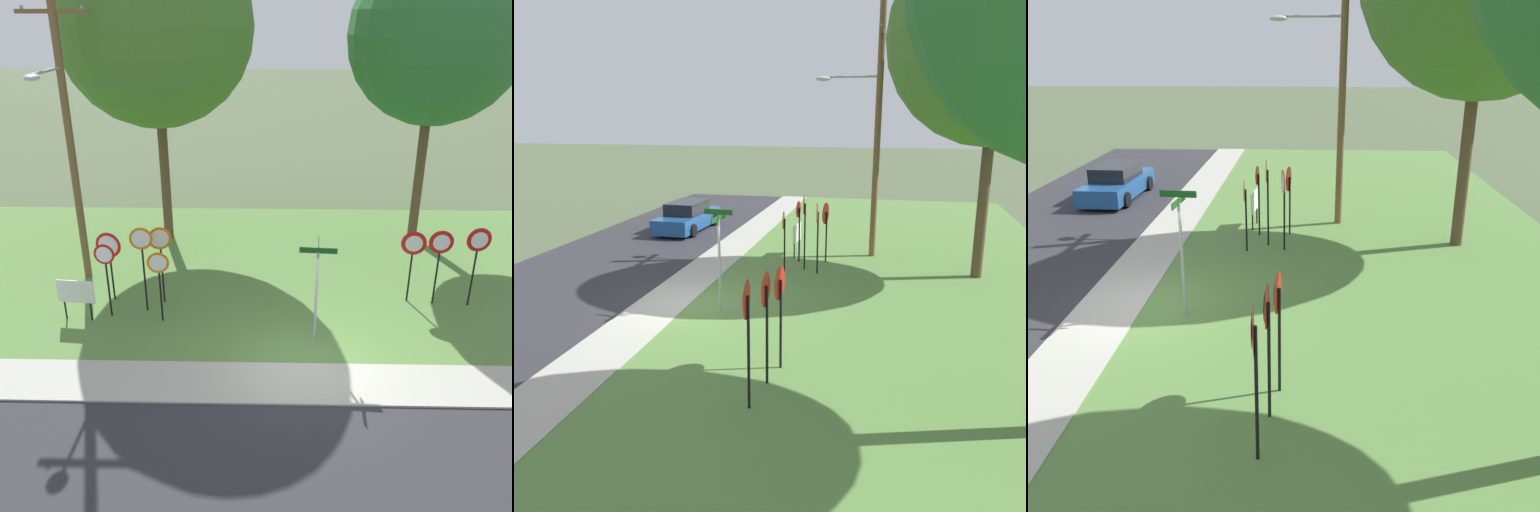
# 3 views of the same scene
# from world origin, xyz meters

# --- Properties ---
(ground_plane) EXTENTS (160.00, 160.00, 0.00)m
(ground_plane) POSITION_xyz_m (0.00, 0.00, 0.00)
(ground_plane) COLOR #4C5B3D
(sidewalk_strip) EXTENTS (44.00, 1.60, 0.06)m
(sidewalk_strip) POSITION_xyz_m (0.00, -0.80, 0.03)
(sidewalk_strip) COLOR #ADAA9E
(sidewalk_strip) RESTS_ON ground_plane
(grass_median) EXTENTS (44.00, 12.00, 0.04)m
(grass_median) POSITION_xyz_m (0.00, 6.00, 0.02)
(grass_median) COLOR #567F3D
(grass_median) RESTS_ON ground_plane
(stop_sign_near_left) EXTENTS (0.78, 0.16, 2.24)m
(stop_sign_near_left) POSITION_xyz_m (-5.72, 3.26, 1.67)
(stop_sign_near_left) COLOR black
(stop_sign_near_left) RESTS_ON grass_median
(stop_sign_near_right) EXTENTS (0.60, 0.11, 2.29)m
(stop_sign_near_right) POSITION_xyz_m (-5.55, 2.27, 1.66)
(stop_sign_near_right) COLOR black
(stop_sign_near_right) RESTS_ON grass_median
(stop_sign_far_left) EXTENTS (0.66, 0.11, 2.65)m
(stop_sign_far_left) POSITION_xyz_m (-4.57, 2.63, 1.95)
(stop_sign_far_left) COLOR black
(stop_sign_far_left) RESTS_ON grass_median
(stop_sign_far_center) EXTENTS (0.68, 0.16, 2.47)m
(stop_sign_far_center) POSITION_xyz_m (-4.14, 3.15, 1.83)
(stop_sign_far_center) COLOR black
(stop_sign_far_center) RESTS_ON grass_median
(stop_sign_far_right) EXTENTS (0.61, 0.12, 2.17)m
(stop_sign_far_right) POSITION_xyz_m (-4.00, 2.02, 1.58)
(stop_sign_far_right) COLOR black
(stop_sign_far_right) RESTS_ON grass_median
(yield_sign_near_left) EXTENTS (0.74, 0.11, 2.53)m
(yield_sign_near_left) POSITION_xyz_m (5.15, 3.16, 1.93)
(yield_sign_near_left) COLOR black
(yield_sign_near_left) RESTS_ON grass_median
(yield_sign_near_right) EXTENTS (0.73, 0.10, 2.39)m
(yield_sign_near_right) POSITION_xyz_m (4.11, 3.26, 1.82)
(yield_sign_near_right) COLOR black
(yield_sign_near_right) RESTS_ON grass_median
(yield_sign_far_left) EXTENTS (0.74, 0.13, 2.30)m
(yield_sign_far_left) POSITION_xyz_m (3.35, 3.39, 1.75)
(yield_sign_far_left) COLOR black
(yield_sign_far_left) RESTS_ON grass_median
(street_name_post) EXTENTS (0.96, 0.82, 2.92)m
(street_name_post) POSITION_xyz_m (0.31, 1.08, 1.78)
(street_name_post) COLOR #9EA0A8
(street_name_post) RESTS_ON grass_median
(utility_pole) EXTENTS (2.10, 2.47, 9.33)m
(utility_pole) POSITION_xyz_m (-7.05, 4.79, 5.06)
(utility_pole) COLOR brown
(utility_pole) RESTS_ON grass_median
(notice_board) EXTENTS (1.10, 0.14, 1.25)m
(notice_board) POSITION_xyz_m (-6.44, 2.06, 0.87)
(notice_board) COLOR black
(notice_board) RESTS_ON grass_median
(oak_tree_left) EXTENTS (6.85, 6.85, 11.17)m
(oak_tree_left) POSITION_xyz_m (-4.91, 8.54, 7.78)
(oak_tree_left) COLOR brown
(oak_tree_left) RESTS_ON grass_median
(oak_tree_right) EXTENTS (6.10, 6.10, 10.54)m
(oak_tree_right) POSITION_xyz_m (4.73, 8.64, 7.51)
(oak_tree_right) COLOR brown
(oak_tree_right) RESTS_ON grass_median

